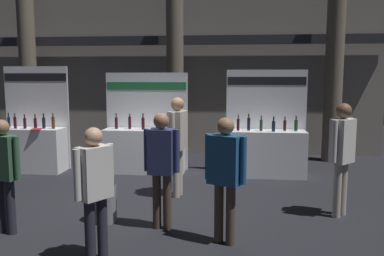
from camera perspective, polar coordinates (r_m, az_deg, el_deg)
ground_plane at (r=7.34m, az=-6.83°, el=-10.10°), size 24.00×24.00×0.00m
hall_colonnade at (r=11.48m, az=-1.92°, el=10.50°), size 11.21×1.17×5.74m
exhibitor_booth_0 at (r=10.04m, az=-21.54°, el=-2.22°), size 1.54×0.74×2.41m
exhibitor_booth_1 at (r=9.32m, az=-6.71°, el=-2.60°), size 1.92×0.66×2.27m
exhibitor_booth_2 at (r=9.05m, az=10.41°, el=-2.89°), size 1.78×0.66×2.33m
trash_bin at (r=6.34m, az=-12.19°, el=-10.19°), size 0.35×0.35×0.61m
visitor_1 at (r=5.77m, az=-4.30°, el=-4.58°), size 0.52×0.30×1.68m
visitor_2 at (r=5.26m, az=4.70°, el=-5.71°), size 0.54×0.41×1.68m
visitor_3 at (r=7.31m, az=-2.05°, el=-1.23°), size 0.33×0.57×1.82m
visitor_4 at (r=4.88m, az=-13.55°, el=-7.61°), size 0.40×0.48×1.62m
visitor_6 at (r=6.67m, az=20.40°, el=-2.79°), size 0.43×0.44×1.79m
visitor_7 at (r=6.18m, az=-25.05°, el=-5.00°), size 0.56×0.30×1.61m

